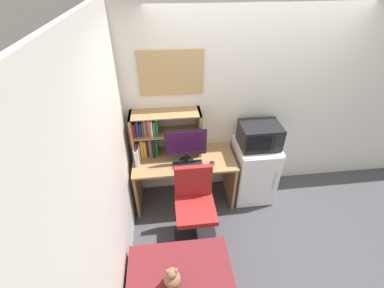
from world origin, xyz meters
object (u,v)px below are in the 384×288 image
mini_fridge (253,171)px  teddy_bear (172,278)px  monitor (186,145)px  desk_chair (195,209)px  hutch_bookshelf (155,134)px  wall_corkboard (171,73)px  computer_mouse (212,163)px  microwave (260,135)px  keyboard (188,164)px  water_bottle (137,158)px  bed (181,286)px

mini_fridge → teddy_bear: size_ratio=3.70×
monitor → desk_chair: monitor is taller
hutch_bookshelf → wall_corkboard: 0.78m
monitor → computer_mouse: bearing=-12.5°
mini_fridge → teddy_bear: mini_fridge is taller
hutch_bookshelf → monitor: (0.37, -0.24, -0.04)m
microwave → wall_corkboard: (-1.08, 0.27, 0.76)m
desk_chair → wall_corkboard: (-0.18, 0.85, 1.37)m
keyboard → computer_mouse: size_ratio=4.51×
wall_corkboard → monitor: bearing=-70.4°
mini_fridge → keyboard: bearing=-171.5°
keyboard → microwave: 0.98m
monitor → hutch_bookshelf: bearing=146.8°
hutch_bookshelf → computer_mouse: 0.81m
monitor → keyboard: 0.27m
monitor → wall_corkboard: bearing=109.6°
monitor → water_bottle: size_ratio=2.01×
wall_corkboard → bed: bearing=-92.1°
mini_fridge → bed: 1.77m
water_bottle → teddy_bear: (0.35, -1.33, -0.36)m
hutch_bookshelf → desk_chair: size_ratio=0.89×
hutch_bookshelf → water_bottle: bearing=-135.4°
teddy_bear → monitor: bearing=78.9°
water_bottle → monitor: bearing=-0.5°
hutch_bookshelf → keyboard: 0.57m
desk_chair → wall_corkboard: 1.62m
bed → mini_fridge: bearing=49.6°
mini_fridge → bed: size_ratio=0.85×
hutch_bookshelf → microwave: size_ratio=1.74×
computer_mouse → bed: 1.41m
keyboard → computer_mouse: 0.31m
monitor → water_bottle: 0.63m
computer_mouse → water_bottle: 0.94m
computer_mouse → water_bottle: water_bottle is taller
hutch_bookshelf → desk_chair: hutch_bookshelf is taller
monitor → mini_fridge: (0.95, 0.08, -0.58)m
bed → computer_mouse: bearing=66.7°
water_bottle → microwave: bearing=2.9°
microwave → teddy_bear: (-1.21, -1.40, -0.52)m
computer_mouse → desk_chair: desk_chair is taller
monitor → microwave: bearing=5.0°
microwave → monitor: bearing=-175.0°
hutch_bookshelf → mini_fridge: (1.32, -0.16, -0.62)m
monitor → desk_chair: size_ratio=0.52×
mini_fridge → microwave: bearing=89.8°
hutch_bookshelf → bed: bearing=-83.1°
monitor → water_bottle: monitor is taller
keyboard → bed: bearing=-99.5°
keyboard → teddy_bear: 1.32m
computer_mouse → microwave: size_ratio=0.16×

